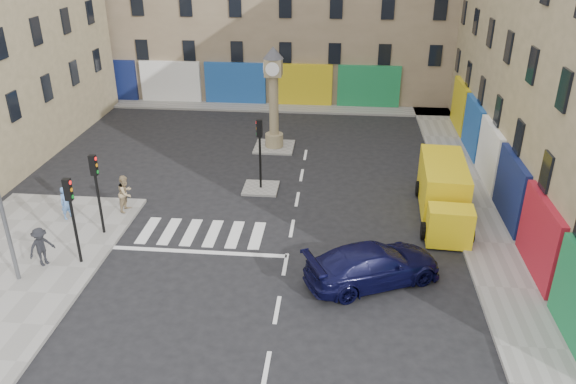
# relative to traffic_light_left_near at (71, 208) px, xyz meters

# --- Properties ---
(ground) EXTENTS (120.00, 120.00, 0.00)m
(ground) POSITION_rel_traffic_light_left_near_xyz_m (8.30, -0.20, -2.62)
(ground) COLOR black
(ground) RESTS_ON ground
(sidewalk_right) EXTENTS (2.60, 30.00, 0.15)m
(sidewalk_right) POSITION_rel_traffic_light_left_near_xyz_m (17.00, 9.80, -2.55)
(sidewalk_right) COLOR gray
(sidewalk_right) RESTS_ON ground
(sidewalk_far) EXTENTS (32.00, 2.40, 0.15)m
(sidewalk_far) POSITION_rel_traffic_light_left_near_xyz_m (4.30, 22.00, -2.55)
(sidewalk_far) COLOR gray
(sidewalk_far) RESTS_ON ground
(island_near) EXTENTS (1.80, 1.80, 0.12)m
(island_near) POSITION_rel_traffic_light_left_near_xyz_m (6.30, 7.80, -2.56)
(island_near) COLOR gray
(island_near) RESTS_ON ground
(island_far) EXTENTS (2.40, 2.40, 0.12)m
(island_far) POSITION_rel_traffic_light_left_near_xyz_m (6.30, 13.80, -2.56)
(island_far) COLOR gray
(island_far) RESTS_ON ground
(traffic_light_left_near) EXTENTS (0.28, 0.22, 3.70)m
(traffic_light_left_near) POSITION_rel_traffic_light_left_near_xyz_m (0.00, 0.00, 0.00)
(traffic_light_left_near) COLOR black
(traffic_light_left_near) RESTS_ON sidewalk_left
(traffic_light_left_far) EXTENTS (0.28, 0.22, 3.70)m
(traffic_light_left_far) POSITION_rel_traffic_light_left_near_xyz_m (0.00, 2.40, 0.00)
(traffic_light_left_far) COLOR black
(traffic_light_left_far) RESTS_ON sidewalk_left
(traffic_light_island) EXTENTS (0.28, 0.22, 3.70)m
(traffic_light_island) POSITION_rel_traffic_light_left_near_xyz_m (6.30, 7.80, -0.03)
(traffic_light_island) COLOR black
(traffic_light_island) RESTS_ON island_near
(clock_pillar) EXTENTS (1.20, 1.20, 6.10)m
(clock_pillar) POSITION_rel_traffic_light_left_near_xyz_m (6.30, 13.80, 0.93)
(clock_pillar) COLOR tan
(clock_pillar) RESTS_ON island_far
(navy_sedan) EXTENTS (5.80, 4.31, 1.56)m
(navy_sedan) POSITION_rel_traffic_light_left_near_xyz_m (11.78, -0.07, -1.84)
(navy_sedan) COLOR black
(navy_sedan) RESTS_ON ground
(yellow_van) EXTENTS (2.53, 6.66, 2.39)m
(yellow_van) POSITION_rel_traffic_light_left_near_xyz_m (15.30, 5.91, -1.44)
(yellow_van) COLOR yellow
(yellow_van) RESTS_ON ground
(pedestrian_blue) EXTENTS (0.61, 0.68, 1.57)m
(pedestrian_blue) POSITION_rel_traffic_light_left_near_xyz_m (-2.18, 3.55, -1.69)
(pedestrian_blue) COLOR #507BB8
(pedestrian_blue) RESTS_ON sidewalk_left
(pedestrian_tan) EXTENTS (0.81, 0.97, 1.79)m
(pedestrian_tan) POSITION_rel_traffic_light_left_near_xyz_m (0.30, 4.59, -1.57)
(pedestrian_tan) COLOR tan
(pedestrian_tan) RESTS_ON sidewalk_left
(pedestrian_dark) EXTENTS (1.09, 1.23, 1.65)m
(pedestrian_dark) POSITION_rel_traffic_light_left_near_xyz_m (-1.37, -0.35, -1.64)
(pedestrian_dark) COLOR black
(pedestrian_dark) RESTS_ON sidewalk_left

